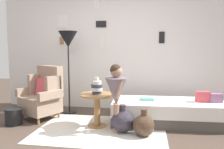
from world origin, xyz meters
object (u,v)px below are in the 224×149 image
Objects in this scene: daybed at (168,112)px; vase_striped at (97,87)px; side_table at (97,103)px; demijohn_near at (123,121)px; demijohn_far at (144,125)px; armchair at (43,95)px; person_child at (116,89)px; floor_lamp at (68,43)px; book_on_daybed at (147,99)px; magazine_basket at (14,117)px.

daybed is 7.00× the size of vase_striped.
side_table is 0.27m from vase_striped.
demijohn_far is (0.33, -0.11, -0.01)m from demijohn_near.
vase_striped is at bearing -16.48° from armchair.
side_table is 0.53× the size of person_child.
book_on_daybed is at bearing -13.88° from floor_lamp.
book_on_daybed is 0.79× the size of magazine_basket.
daybed is 3.39× the size of side_table.
person_child is at bearing 165.80° from demijohn_far.
demijohn_far reaches higher than magazine_basket.
vase_striped is 0.26× the size of person_child.
vase_striped is 1.25× the size of book_on_daybed.
daybed is 8.76× the size of book_on_daybed.
side_table is 0.49m from person_child.
person_child is 1.86m from magazine_basket.
floor_lamp is at bearing 50.75° from armchair.
daybed is at bearing 0.80° from armchair.
side_table reaches higher than demijohn_far.
vase_striped is 0.39m from person_child.
person_child is 0.77m from book_on_daybed.
side_table is at bearing -15.92° from armchair.
side_table is at bearing 5.27° from magazine_basket.
person_child reaches higher than daybed.
armchair is 0.60× the size of floor_lamp.
armchair is at bearing 52.98° from magazine_basket.
daybed is 4.71× the size of demijohn_far.
person_child is at bearing -40.62° from floor_lamp.
daybed is 0.91m from demijohn_near.
daybed is 1.10m from person_child.
side_table is 1.45m from floor_lamp.
person_child is 2.60× the size of demijohn_far.
floor_lamp is at bearing 166.12° from book_on_daybed.
person_child reaches higher than magazine_basket.
person_child is 2.44× the size of demijohn_near.
person_child is at bearing -29.41° from side_table.
daybed is 6.88× the size of magazine_basket.
vase_striped is at bearing 4.80° from magazine_basket.
book_on_daybed is 0.51× the size of demijohn_near.
book_on_daybed is at bearing 12.28° from magazine_basket.
floor_lamp is at bearing 51.86° from magazine_basket.
magazine_basket is (-2.20, 0.17, -0.03)m from demijohn_far.
demijohn_far is at bearing -93.33° from book_on_daybed.
vase_striped is 0.69m from demijohn_near.
side_table is 1.39× the size of demijohn_far.
magazine_basket is at bearing -167.72° from book_on_daybed.
vase_striped is at bearing 159.31° from demijohn_far.
demijohn_near is at bearing -38.08° from floor_lamp.
floor_lamp is at bearing 145.47° from demijohn_far.
book_on_daybed is (1.56, -0.38, -0.99)m from floor_lamp.
side_table is at bearing -163.70° from daybed.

